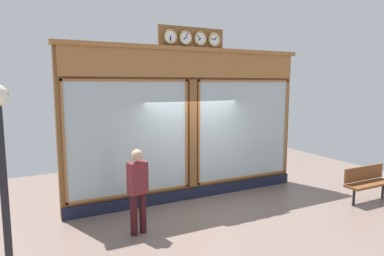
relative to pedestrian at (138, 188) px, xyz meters
The scene contains 5 objects.
ground_plane 2.53m from the pedestrian, 141.92° to the left, with size 14.00×14.00×0.00m, color #7A665B.
shop_facade 2.57m from the pedestrian, 141.47° to the right, with size 6.43×0.42×4.29m.
pedestrian is the anchor object (origin of this frame).
street_lamp 2.67m from the pedestrian, 27.40° to the left, with size 0.28×0.28×2.93m.
street_bench 5.77m from the pedestrian, behind, with size 1.40×0.40×0.87m.
Camera 1 is at (3.71, 7.40, 2.93)m, focal length 31.20 mm.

